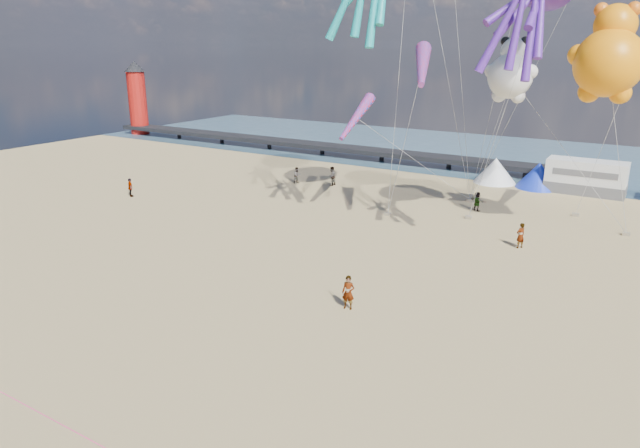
{
  "coord_description": "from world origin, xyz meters",
  "views": [
    {
      "loc": [
        11.94,
        -14.64,
        12.75
      ],
      "look_at": [
        -0.82,
        6.0,
        5.1
      ],
      "focal_mm": 32.0,
      "sensor_mm": 36.0,
      "label": 1
    }
  ],
  "objects_px": {
    "beachgoer_4": "(477,201)",
    "sandbag_b": "(469,217)",
    "lighthouse": "(138,103)",
    "sandbag_a": "(388,214)",
    "sandbag_d": "(575,215)",
    "beachgoer_1": "(297,175)",
    "sandbag_e": "(470,200)",
    "tent_white": "(495,170)",
    "windsock_right": "(356,118)",
    "beachgoer_5": "(521,236)",
    "beachgoer_7": "(332,176)",
    "kite_panda": "(510,76)",
    "windsock_left": "(422,66)",
    "windsock_mid": "(636,62)",
    "tent_blue": "(539,175)",
    "beachgoer_3": "(130,188)",
    "sandbag_c": "(626,234)",
    "standing_person": "(348,293)",
    "kite_teddy_orange": "(609,63)",
    "motorhome_0": "(586,177)"
  },
  "relations": [
    {
      "from": "beachgoer_3",
      "to": "sandbag_e",
      "type": "bearing_deg",
      "value": -117.61
    },
    {
      "from": "lighthouse",
      "to": "beachgoer_4",
      "type": "height_order",
      "value": "lighthouse"
    },
    {
      "from": "sandbag_d",
      "to": "windsock_mid",
      "type": "bearing_deg",
      "value": -51.7
    },
    {
      "from": "sandbag_e",
      "to": "lighthouse",
      "type": "bearing_deg",
      "value": 167.44
    },
    {
      "from": "tent_blue",
      "to": "beachgoer_4",
      "type": "height_order",
      "value": "tent_blue"
    },
    {
      "from": "beachgoer_4",
      "to": "beachgoer_7",
      "type": "relative_size",
      "value": 0.87
    },
    {
      "from": "beachgoer_5",
      "to": "windsock_right",
      "type": "relative_size",
      "value": 0.31
    },
    {
      "from": "kite_panda",
      "to": "windsock_mid",
      "type": "xyz_separation_m",
      "value": [
        7.55,
        1.24,
        1.02
      ]
    },
    {
      "from": "windsock_left",
      "to": "sandbag_a",
      "type": "bearing_deg",
      "value": 119.1
    },
    {
      "from": "tent_blue",
      "to": "kite_teddy_orange",
      "type": "distance_m",
      "value": 18.96
    },
    {
      "from": "tent_blue",
      "to": "windsock_left",
      "type": "distance_m",
      "value": 21.48
    },
    {
      "from": "beachgoer_7",
      "to": "kite_panda",
      "type": "bearing_deg",
      "value": 85.25
    },
    {
      "from": "beachgoer_1",
      "to": "windsock_left",
      "type": "relative_size",
      "value": 0.26
    },
    {
      "from": "lighthouse",
      "to": "sandbag_d",
      "type": "xyz_separation_m",
      "value": [
        62.51,
        -12.01,
        -4.39
      ]
    },
    {
      "from": "sandbag_d",
      "to": "beachgoer_4",
      "type": "bearing_deg",
      "value": -159.73
    },
    {
      "from": "sandbag_a",
      "to": "windsock_left",
      "type": "relative_size",
      "value": 0.08
    },
    {
      "from": "beachgoer_3",
      "to": "sandbag_a",
      "type": "distance_m",
      "value": 22.67
    },
    {
      "from": "beachgoer_3",
      "to": "beachgoer_7",
      "type": "xyz_separation_m",
      "value": [
        12.86,
        12.89,
        0.08
      ]
    },
    {
      "from": "beachgoer_5",
      "to": "sandbag_a",
      "type": "height_order",
      "value": "beachgoer_5"
    },
    {
      "from": "standing_person",
      "to": "sandbag_a",
      "type": "height_order",
      "value": "standing_person"
    },
    {
      "from": "sandbag_c",
      "to": "sandbag_e",
      "type": "distance_m",
      "value": 12.54
    },
    {
      "from": "lighthouse",
      "to": "kite_teddy_orange",
      "type": "relative_size",
      "value": 1.27
    },
    {
      "from": "beachgoer_5",
      "to": "lighthouse",
      "type": "bearing_deg",
      "value": -75.51
    },
    {
      "from": "sandbag_a",
      "to": "sandbag_b",
      "type": "height_order",
      "value": "same"
    },
    {
      "from": "tent_blue",
      "to": "sandbag_b",
      "type": "bearing_deg",
      "value": -100.14
    },
    {
      "from": "sandbag_a",
      "to": "beachgoer_7",
      "type": "bearing_deg",
      "value": 144.43
    },
    {
      "from": "beachgoer_4",
      "to": "sandbag_d",
      "type": "distance_m",
      "value": 7.5
    },
    {
      "from": "beachgoer_5",
      "to": "tent_white",
      "type": "bearing_deg",
      "value": -125.49
    },
    {
      "from": "beachgoer_4",
      "to": "sandbag_a",
      "type": "xyz_separation_m",
      "value": [
        -5.48,
        -4.98,
        -0.67
      ]
    },
    {
      "from": "sandbag_c",
      "to": "lighthouse",
      "type": "bearing_deg",
      "value": 167.08
    },
    {
      "from": "motorhome_0",
      "to": "beachgoer_5",
      "type": "relative_size",
      "value": 3.85
    },
    {
      "from": "beachgoer_5",
      "to": "sandbag_c",
      "type": "height_order",
      "value": "beachgoer_5"
    },
    {
      "from": "sandbag_a",
      "to": "sandbag_d",
      "type": "relative_size",
      "value": 1.0
    },
    {
      "from": "windsock_left",
      "to": "sandbag_e",
      "type": "bearing_deg",
      "value": 63.86
    },
    {
      "from": "motorhome_0",
      "to": "tent_blue",
      "type": "relative_size",
      "value": 1.65
    },
    {
      "from": "sandbag_b",
      "to": "windsock_mid",
      "type": "xyz_separation_m",
      "value": [
        9.53,
        1.71,
        11.55
      ]
    },
    {
      "from": "beachgoer_1",
      "to": "sandbag_e",
      "type": "height_order",
      "value": "beachgoer_1"
    },
    {
      "from": "lighthouse",
      "to": "kite_panda",
      "type": "bearing_deg",
      "value": -16.1
    },
    {
      "from": "tent_white",
      "to": "windsock_right",
      "type": "bearing_deg",
      "value": -113.22
    },
    {
      "from": "beachgoer_4",
      "to": "sandbag_b",
      "type": "distance_m",
      "value": 2.6
    },
    {
      "from": "windsock_mid",
      "to": "tent_white",
      "type": "bearing_deg",
      "value": 151.27
    },
    {
      "from": "beachgoer_3",
      "to": "sandbag_c",
      "type": "bearing_deg",
      "value": -130.15
    },
    {
      "from": "beachgoer_3",
      "to": "sandbag_e",
      "type": "xyz_separation_m",
      "value": [
        25.82,
        14.1,
        -0.71
      ]
    },
    {
      "from": "windsock_right",
      "to": "beachgoer_3",
      "type": "bearing_deg",
      "value": -163.57
    },
    {
      "from": "beachgoer_3",
      "to": "beachgoer_7",
      "type": "height_order",
      "value": "beachgoer_7"
    },
    {
      "from": "tent_blue",
      "to": "windsock_right",
      "type": "distance_m",
      "value": 20.16
    },
    {
      "from": "beachgoer_1",
      "to": "beachgoer_7",
      "type": "xyz_separation_m",
      "value": [
        3.28,
        0.98,
        0.12
      ]
    },
    {
      "from": "beachgoer_4",
      "to": "windsock_mid",
      "type": "distance_m",
      "value": 14.58
    },
    {
      "from": "sandbag_a",
      "to": "kite_panda",
      "type": "height_order",
      "value": "kite_panda"
    },
    {
      "from": "beachgoer_4",
      "to": "beachgoer_7",
      "type": "height_order",
      "value": "beachgoer_7"
    }
  ]
}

